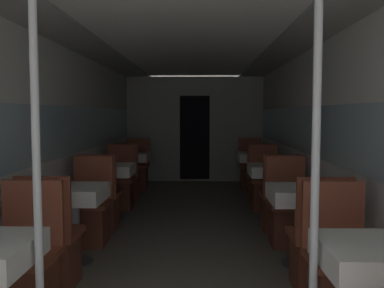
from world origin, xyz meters
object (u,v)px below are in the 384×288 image
object	(u,v)px
chair_left_near_3	(126,183)
chair_right_near_1	(318,255)
chair_left_near_2	(101,207)
dining_table_right_2	(271,174)
dining_table_left_3	(132,160)
support_pole_right_0	(315,177)
chair_left_far_1	(90,217)
chair_left_far_3	(137,173)
chair_right_far_2	(264,190)
support_pole_left_0	(37,176)
dining_table_right_3	(255,160)
chair_right_far_1	(288,218)
chair_right_far_0	(339,281)
chair_right_far_3	(251,173)
dining_table_left_1	(73,200)
dining_table_left_2	(111,174)
chair_left_near_1	(52,253)
chair_right_near_3	(259,184)
dining_table_right_1	(301,201)
dining_table_right_0	(377,267)
chair_left_far_0	(25,278)
chair_left_far_2	(120,189)
chair_right_near_2	(279,207)

from	to	relation	value
chair_left_near_3	chair_right_near_1	distance (m)	4.19
chair_left_near_2	dining_table_right_2	distance (m)	2.32
chair_left_near_2	dining_table_left_3	bearing A→B (deg)	90.00
support_pole_right_0	dining_table_right_2	world-z (taller)	support_pole_right_0
dining_table_left_3	chair_left_near_2	bearing A→B (deg)	-90.00
chair_left_far_1	chair_left_far_3	xyz separation A→B (m)	(0.00, 3.56, 0.00)
chair_right_far_2	support_pole_left_0	bearing A→B (deg)	65.84
support_pole_right_0	dining_table_right_3	world-z (taller)	support_pole_right_0
support_pole_right_0	chair_right_far_1	distance (m)	2.55
chair_right_far_0	chair_right_far_3	distance (m)	5.34
dining_table_left_1	chair_right_far_2	xyz separation A→B (m)	(2.22, 2.39, -0.33)
chair_left_far_3	chair_right_near_1	size ratio (longest dim) A/B	1.00
chair_right_near_1	dining_table_left_2	bearing A→B (deg)	132.84
chair_left_near_1	chair_right_near_1	size ratio (longest dim) A/B	1.00
chair_right_near_1	chair_right_far_1	distance (m)	1.22
chair_left_near_2	chair_right_near_3	world-z (taller)	same
dining_table_left_1	chair_right_far_1	distance (m)	2.32
support_pole_left_0	chair_left_far_1	xyz separation A→B (m)	(-0.35, 2.39, -0.82)
chair_right_near_3	dining_table_right_1	bearing A→B (deg)	-90.00
chair_right_near_3	chair_right_far_3	distance (m)	1.22
dining_table_left_2	chair_right_far_0	bearing A→B (deg)	-53.03
chair_left_far_1	support_pole_right_0	world-z (taller)	support_pole_right_0
chair_right_far_0	dining_table_right_1	bearing A→B (deg)	-90.00
dining_table_left_2	dining_table_right_0	size ratio (longest dim) A/B	1.00
chair_left_far_0	dining_table_left_3	distance (m)	4.74
chair_right_near_1	chair_right_far_3	bearing A→B (deg)	90.00
dining_table_right_0	chair_right_near_3	size ratio (longest dim) A/B	0.78
chair_left_near_2	chair_left_near_3	bearing A→B (deg)	90.00
chair_left_far_0	dining_table_left_2	world-z (taller)	chair_left_far_0
chair_left_near_2	dining_table_right_0	world-z (taller)	chair_left_near_2
chair_right_far_3	chair_left_far_0	bearing A→B (deg)	67.44
support_pole_right_0	chair_left_near_2	bearing A→B (deg)	122.41
support_pole_left_0	chair_right_near_1	size ratio (longest dim) A/B	2.30
dining_table_left_3	chair_right_far_3	world-z (taller)	chair_right_far_3
chair_left_far_2	chair_left_far_0	bearing A→B (deg)	90.00
chair_right_far_1	chair_right_near_2	bearing A→B (deg)	-90.00
chair_left_near_3	chair_right_far_3	world-z (taller)	same
chair_right_far_2	chair_right_far_3	bearing A→B (deg)	-90.00
chair_left_far_3	dining_table_right_1	size ratio (longest dim) A/B	1.28
chair_left_far_2	chair_right_far_0	world-z (taller)	same
chair_left_near_2	chair_left_far_2	world-z (taller)	same
chair_right_far_0	chair_right_near_3	size ratio (longest dim) A/B	1.00
dining_table_left_1	dining_table_left_2	size ratio (longest dim) A/B	1.00
support_pole_right_0	dining_table_right_1	distance (m)	1.88
chair_left_near_1	chair_right_near_1	world-z (taller)	same
dining_table_left_1	chair_left_far_2	bearing A→B (deg)	90.00
chair_left_far_2	dining_table_right_1	size ratio (longest dim) A/B	1.28
dining_table_left_3	chair_right_far_0	world-z (taller)	chair_right_far_0
chair_left_near_1	chair_right_far_0	size ratio (longest dim) A/B	1.00
dining_table_right_0	chair_right_far_0	distance (m)	0.69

